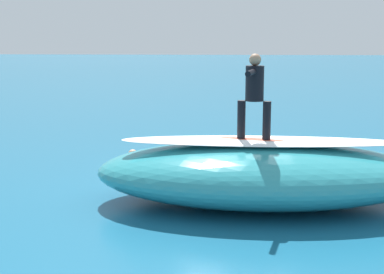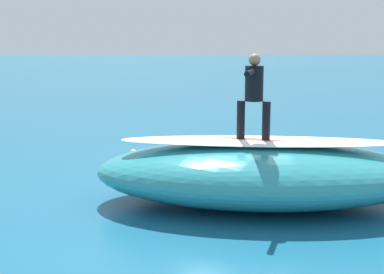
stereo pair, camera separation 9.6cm
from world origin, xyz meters
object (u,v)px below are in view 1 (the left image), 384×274
(surfer_riding, at_px, (255,90))
(surfer_paddling, at_px, (145,163))
(surfboard_riding, at_px, (254,141))
(surfboard_paddling, at_px, (143,169))

(surfer_riding, relative_size, surfer_paddling, 0.95)
(surfer_paddling, bearing_deg, surfboard_riding, -168.25)
(surfer_riding, bearing_deg, surfboard_riding, -77.88)
(surfboard_riding, distance_m, surfer_paddling, 3.39)
(surfboard_riding, height_order, surfer_riding, surfer_riding)
(surfer_paddling, bearing_deg, surfboard_paddling, 0.00)
(surfboard_riding, xyz_separation_m, surfer_paddling, (2.32, -2.27, -0.97))
(surfboard_riding, xyz_separation_m, surfboard_paddling, (2.40, -2.39, -1.15))
(surfboard_riding, distance_m, surfboard_paddling, 3.57)
(surfboard_paddling, bearing_deg, surfer_paddling, -180.00)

